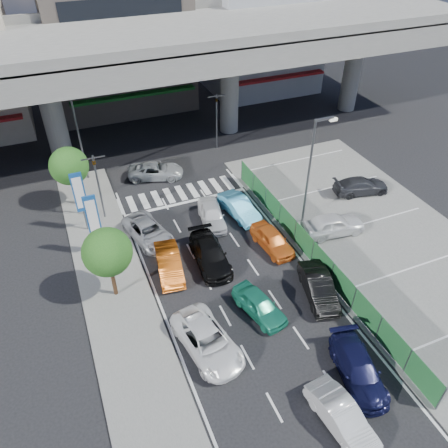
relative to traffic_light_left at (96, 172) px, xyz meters
name	(u,v)px	position (x,y,z in m)	size (l,w,h in m)	color
ground	(250,307)	(6.20, -12.00, -3.94)	(120.00, 120.00, 0.00)	black
parking_lot	(382,240)	(17.20, -10.00, -3.91)	(12.00, 28.00, 0.06)	#5D5D5B
sidewalk_left	(116,294)	(-0.80, -8.00, -3.88)	(4.00, 30.00, 0.12)	#5D5D5B
fence_run	(321,262)	(11.50, -11.00, -3.04)	(0.16, 22.00, 1.80)	#1E592B
expressway	(141,49)	(6.20, 10.00, 4.83)	(64.00, 14.00, 10.75)	slate
building_center	(116,33)	(6.20, 20.97, 3.56)	(14.00, 10.90, 15.00)	gray
building_east	(259,35)	(22.20, 19.97, 2.06)	(12.00, 10.90, 12.00)	gray
traffic_light_left	(96,172)	(0.00, 0.00, 0.00)	(1.60, 1.24, 5.20)	#595B60
traffic_light_right	(217,108)	(11.70, 7.00, 0.00)	(1.60, 1.24, 5.20)	#595B60
street_lamp_right	(312,164)	(13.37, -6.00, 0.83)	(1.65, 0.22, 8.00)	#595B60
street_lamp_left	(79,126)	(-0.13, 6.00, 0.83)	(1.65, 0.22, 8.00)	#595B60
signboard_near	(93,218)	(-1.00, -4.01, -0.87)	(0.80, 0.14, 4.70)	#595B60
signboard_far	(80,194)	(-1.40, -1.01, -0.87)	(0.80, 0.14, 4.70)	#595B60
tree_near	(107,252)	(-0.80, -8.00, -0.55)	(2.80, 2.80, 4.80)	#382314
tree_far	(69,166)	(-1.60, 2.50, -0.55)	(2.80, 2.80, 4.80)	#382314
hatch_white_back_mid	(342,417)	(6.96, -19.86, -3.29)	(1.38, 3.94, 1.30)	silver
minivan_navy_back	(358,369)	(9.13, -18.12, -3.29)	(1.81, 4.45, 1.29)	#0F1134
sedan_white_mid_left	(207,341)	(2.88, -13.72, -3.25)	(2.26, 4.91, 1.36)	white
taxi_teal_mid	(259,305)	(6.48, -12.52, -3.30)	(1.51, 3.75, 1.28)	#1E8265
hatch_black_mid_right	(318,287)	(10.30, -12.65, -3.25)	(1.46, 4.19, 1.38)	black
taxi_orange_left	(169,264)	(2.75, -7.30, -3.26)	(1.44, 4.12, 1.36)	#CE5711
sedan_black_mid	(210,254)	(5.42, -7.49, -3.25)	(1.93, 4.76, 1.38)	black
taxi_orange_right	(272,240)	(9.82, -7.70, -3.27)	(1.57, 3.89, 1.33)	orange
wagon_silver_front_left	(148,232)	(2.37, -3.65, -3.29)	(2.13, 4.61, 1.28)	#9B9DA2
sedan_white_front_mid	(212,215)	(7.08, -3.54, -3.25)	(1.63, 4.05, 1.38)	silver
kei_truck_front_right	(239,207)	(9.28, -3.48, -3.25)	(1.44, 4.14, 1.36)	#58C7F5
crossing_wagon_silver	(156,171)	(5.03, 4.06, -3.30)	(2.10, 4.54, 1.26)	#B1B6B9
parked_sedan_white	(333,224)	(14.38, -7.99, -3.11)	(1.80, 4.49, 1.53)	white
parked_sedan_dgrey	(361,186)	(19.37, -4.49, -3.24)	(1.78, 4.38, 1.27)	#2C2D31
traffic_cone	(305,235)	(12.33, -7.78, -3.55)	(0.33, 0.33, 0.65)	red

